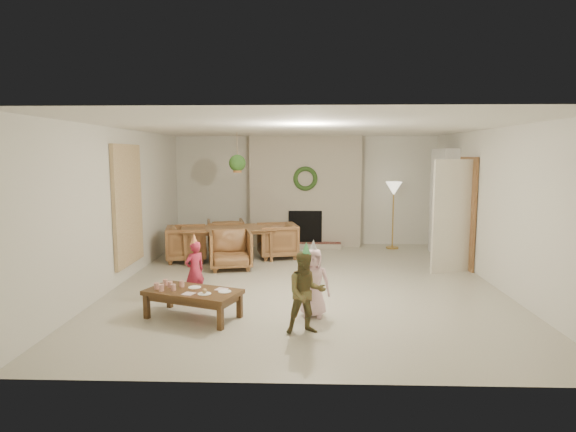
{
  "coord_description": "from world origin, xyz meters",
  "views": [
    {
      "loc": [
        -0.04,
        -7.69,
        2.08
      ],
      "look_at": [
        -0.3,
        0.4,
        1.05
      ],
      "focal_mm": 30.13,
      "sensor_mm": 36.0,
      "label": 1
    }
  ],
  "objects_px": {
    "dining_chair_right": "(277,240)",
    "child_pink": "(313,283)",
    "coffee_table_top": "(193,292)",
    "dining_table": "(228,244)",
    "child_red": "(195,271)",
    "dining_chair_near": "(230,250)",
    "child_plaid": "(306,293)",
    "dining_chair_left": "(187,243)",
    "dining_chair_far": "(226,235)"
  },
  "relations": [
    {
      "from": "dining_chair_right",
      "to": "child_pink",
      "type": "relative_size",
      "value": 0.86
    },
    {
      "from": "dining_chair_right",
      "to": "coffee_table_top",
      "type": "relative_size",
      "value": 0.65
    },
    {
      "from": "dining_table",
      "to": "dining_chair_right",
      "type": "xyz_separation_m",
      "value": [
        0.98,
        0.21,
        0.03
      ]
    },
    {
      "from": "dining_chair_right",
      "to": "child_red",
      "type": "relative_size",
      "value": 0.91
    },
    {
      "from": "coffee_table_top",
      "to": "child_pink",
      "type": "distance_m",
      "value": 1.54
    },
    {
      "from": "dining_table",
      "to": "dining_chair_right",
      "type": "height_order",
      "value": "dining_chair_right"
    },
    {
      "from": "dining_chair_near",
      "to": "child_pink",
      "type": "height_order",
      "value": "child_pink"
    },
    {
      "from": "dining_chair_right",
      "to": "child_plaid",
      "type": "bearing_deg",
      "value": -4.62
    },
    {
      "from": "dining_table",
      "to": "child_plaid",
      "type": "height_order",
      "value": "child_plaid"
    },
    {
      "from": "dining_chair_left",
      "to": "coffee_table_top",
      "type": "xyz_separation_m",
      "value": [
        0.88,
        -3.31,
        -0.01
      ]
    },
    {
      "from": "dining_chair_far",
      "to": "dining_chair_right",
      "type": "distance_m",
      "value": 1.28
    },
    {
      "from": "dining_chair_far",
      "to": "dining_chair_left",
      "type": "distance_m",
      "value": 1.13
    },
    {
      "from": "dining_chair_right",
      "to": "child_plaid",
      "type": "height_order",
      "value": "child_plaid"
    },
    {
      "from": "coffee_table_top",
      "to": "child_plaid",
      "type": "relative_size",
      "value": 1.22
    },
    {
      "from": "child_pink",
      "to": "child_red",
      "type": "bearing_deg",
      "value": 161.79
    },
    {
      "from": "coffee_table_top",
      "to": "child_pink",
      "type": "bearing_deg",
      "value": 24.51
    },
    {
      "from": "child_plaid",
      "to": "child_pink",
      "type": "relative_size",
      "value": 1.09
    },
    {
      "from": "dining_table",
      "to": "dining_chair_right",
      "type": "distance_m",
      "value": 1.0
    },
    {
      "from": "child_plaid",
      "to": "child_pink",
      "type": "height_order",
      "value": "child_plaid"
    },
    {
      "from": "dining_table",
      "to": "dining_chair_near",
      "type": "distance_m",
      "value": 0.8
    },
    {
      "from": "coffee_table_top",
      "to": "child_pink",
      "type": "xyz_separation_m",
      "value": [
        1.53,
        0.11,
        0.11
      ]
    },
    {
      "from": "coffee_table_top",
      "to": "child_pink",
      "type": "height_order",
      "value": "child_pink"
    },
    {
      "from": "dining_chair_near",
      "to": "child_red",
      "type": "distance_m",
      "value": 1.93
    },
    {
      "from": "dining_chair_left",
      "to": "coffee_table_top",
      "type": "bearing_deg",
      "value": -177.44
    },
    {
      "from": "coffee_table_top",
      "to": "dining_chair_near",
      "type": "bearing_deg",
      "value": 109.03
    },
    {
      "from": "dining_table",
      "to": "child_red",
      "type": "distance_m",
      "value": 2.7
    },
    {
      "from": "dining_table",
      "to": "coffee_table_top",
      "type": "height_order",
      "value": "dining_table"
    },
    {
      "from": "dining_chair_far",
      "to": "coffee_table_top",
      "type": "height_order",
      "value": "dining_chair_far"
    },
    {
      "from": "child_red",
      "to": "child_plaid",
      "type": "xyz_separation_m",
      "value": [
        1.59,
        -1.26,
        0.06
      ]
    },
    {
      "from": "dining_chair_near",
      "to": "dining_chair_far",
      "type": "distance_m",
      "value": 1.6
    },
    {
      "from": "dining_chair_near",
      "to": "dining_chair_left",
      "type": "bearing_deg",
      "value": 135.0
    },
    {
      "from": "child_red",
      "to": "coffee_table_top",
      "type": "bearing_deg",
      "value": 55.96
    },
    {
      "from": "dining_chair_near",
      "to": "child_plaid",
      "type": "bearing_deg",
      "value": -79.0
    },
    {
      "from": "coffee_table_top",
      "to": "dining_chair_far",
      "type": "bearing_deg",
      "value": 114.17
    },
    {
      "from": "dining_chair_near",
      "to": "coffee_table_top",
      "type": "distance_m",
      "value": 2.7
    },
    {
      "from": "dining_table",
      "to": "child_pink",
      "type": "relative_size",
      "value": 2.03
    },
    {
      "from": "dining_chair_near",
      "to": "dining_chair_left",
      "type": "xyz_separation_m",
      "value": [
        -0.95,
        0.61,
        0.0
      ]
    },
    {
      "from": "dining_table",
      "to": "coffee_table_top",
      "type": "distance_m",
      "value": 3.48
    },
    {
      "from": "dining_chair_near",
      "to": "child_pink",
      "type": "xyz_separation_m",
      "value": [
        1.46,
        -2.59,
        0.1
      ]
    },
    {
      "from": "dining_table",
      "to": "child_pink",
      "type": "distance_m",
      "value": 3.75
    },
    {
      "from": "dining_chair_left",
      "to": "child_pink",
      "type": "height_order",
      "value": "child_pink"
    },
    {
      "from": "dining_chair_far",
      "to": "child_pink",
      "type": "height_order",
      "value": "child_pink"
    },
    {
      "from": "dining_chair_left",
      "to": "child_pink",
      "type": "bearing_deg",
      "value": -155.3
    },
    {
      "from": "coffee_table_top",
      "to": "dining_chair_left",
      "type": "bearing_deg",
      "value": 125.44
    },
    {
      "from": "child_plaid",
      "to": "dining_table",
      "type": "bearing_deg",
      "value": 99.4
    },
    {
      "from": "dining_table",
      "to": "dining_chair_left",
      "type": "bearing_deg",
      "value": 180.0
    },
    {
      "from": "child_plaid",
      "to": "dining_chair_near",
      "type": "bearing_deg",
      "value": 101.45
    },
    {
      "from": "dining_chair_far",
      "to": "dining_chair_right",
      "type": "xyz_separation_m",
      "value": [
        1.15,
        -0.57,
        0.0
      ]
    },
    {
      "from": "dining_chair_near",
      "to": "child_red",
      "type": "xyz_separation_m",
      "value": [
        -0.22,
        -1.91,
        0.07
      ]
    },
    {
      "from": "child_pink",
      "to": "child_plaid",
      "type": "bearing_deg",
      "value": -95.6
    }
  ]
}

